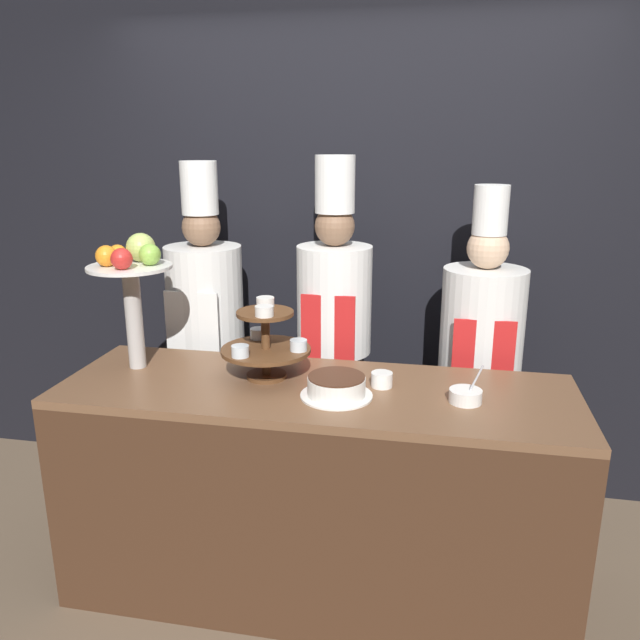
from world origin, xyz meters
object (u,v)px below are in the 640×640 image
(tiered_stand, at_px, (266,341))
(fruit_pedestal, at_px, (132,273))
(cake_round, at_px, (336,387))
(chef_center_left, at_px, (334,328))
(chef_center_right, at_px, (480,353))
(cup_white, at_px, (382,380))
(chef_left, at_px, (206,326))
(serving_bowl_near, at_px, (466,396))

(tiered_stand, bearing_deg, fruit_pedestal, 177.10)
(tiered_stand, relative_size, cake_round, 1.32)
(chef_center_left, distance_m, chef_center_right, 0.71)
(chef_center_left, bearing_deg, cup_white, -63.15)
(chef_left, distance_m, chef_center_left, 0.67)
(cup_white, bearing_deg, chef_center_right, 54.44)
(chef_left, bearing_deg, chef_center_right, -0.00)
(fruit_pedestal, relative_size, chef_center_left, 0.31)
(serving_bowl_near, height_order, chef_center_right, chef_center_right)
(fruit_pedestal, distance_m, chef_center_left, 1.00)
(fruit_pedestal, xyz_separation_m, cake_round, (0.90, -0.17, -0.37))
(serving_bowl_near, bearing_deg, tiered_stand, 172.61)
(fruit_pedestal, xyz_separation_m, chef_center_right, (1.48, 0.54, -0.44))
(cake_round, bearing_deg, chef_center_left, 100.53)
(serving_bowl_near, distance_m, chef_center_right, 0.68)
(cup_white, distance_m, chef_center_right, 0.71)
(fruit_pedestal, bearing_deg, chef_left, 79.54)
(cake_round, bearing_deg, chef_center_right, 51.18)
(cup_white, bearing_deg, cake_round, -139.94)
(cake_round, xyz_separation_m, serving_bowl_near, (0.48, 0.04, -0.01))
(fruit_pedestal, bearing_deg, tiered_stand, -2.90)
(chef_left, bearing_deg, cup_white, -31.11)
(cake_round, relative_size, cup_white, 3.26)
(serving_bowl_near, distance_m, chef_center_left, 0.92)
(cup_white, relative_size, serving_bowl_near, 0.56)
(chef_left, bearing_deg, cake_round, -41.78)
(chef_center_right, bearing_deg, tiered_stand, -147.37)
(chef_center_left, bearing_deg, tiered_stand, -107.94)
(cup_white, xyz_separation_m, chef_center_left, (-0.29, 0.58, 0.03))
(serving_bowl_near, distance_m, chef_left, 1.45)
(tiered_stand, relative_size, fruit_pedestal, 0.65)
(cake_round, relative_size, chef_center_left, 0.15)
(cake_round, height_order, chef_center_right, chef_center_right)
(fruit_pedestal, relative_size, chef_left, 0.32)
(cake_round, height_order, serving_bowl_near, serving_bowl_near)
(cake_round, xyz_separation_m, chef_left, (-0.80, 0.71, -0.01))
(tiered_stand, relative_size, chef_left, 0.21)
(cake_round, distance_m, chef_center_left, 0.73)
(cup_white, distance_m, chef_center_left, 0.65)
(serving_bowl_near, bearing_deg, cup_white, 163.44)
(fruit_pedestal, relative_size, chef_center_right, 0.34)
(chef_center_left, bearing_deg, chef_center_right, -0.01)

